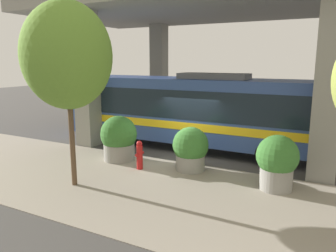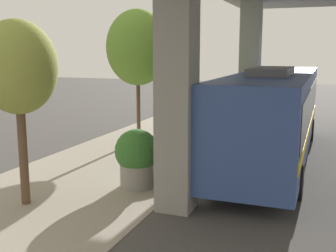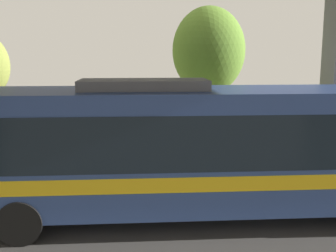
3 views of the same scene
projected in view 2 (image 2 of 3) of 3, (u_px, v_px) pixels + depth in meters
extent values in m
plane|color=#474442|center=(210.00, 160.00, 15.90)|extent=(80.00, 80.00, 0.00)
cube|color=gray|center=(138.00, 153.00, 16.94)|extent=(6.00, 40.00, 0.02)
cube|color=gray|center=(177.00, 88.00, 10.42)|extent=(0.90, 0.90, 6.32)
cube|color=gray|center=(250.00, 70.00, 19.91)|extent=(0.90, 0.90, 6.32)
cube|color=#334C8C|center=(274.00, 112.00, 15.42)|extent=(2.52, 12.12, 2.81)
cube|color=#19232D|center=(274.00, 102.00, 15.36)|extent=(2.56, 11.15, 1.24)
cube|color=yellow|center=(273.00, 127.00, 15.52)|extent=(2.56, 11.52, 0.34)
cube|color=slate|center=(271.00, 71.00, 14.03)|extent=(1.26, 3.03, 0.24)
cylinder|color=black|center=(258.00, 127.00, 19.97)|extent=(0.28, 1.00, 1.00)
cylinder|color=black|center=(310.00, 130.00, 19.15)|extent=(0.28, 1.00, 1.00)
cylinder|color=black|center=(215.00, 173.00, 12.44)|extent=(0.28, 1.00, 1.00)
cylinder|color=black|center=(298.00, 181.00, 11.62)|extent=(0.28, 1.00, 1.00)
cylinder|color=#B21919|center=(180.00, 140.00, 17.24)|extent=(0.23, 0.23, 0.93)
sphere|color=#B21919|center=(180.00, 127.00, 17.14)|extent=(0.22, 0.22, 0.22)
cylinder|color=#B21919|center=(176.00, 136.00, 17.27)|extent=(0.14, 0.10, 0.10)
cylinder|color=#B21919|center=(184.00, 136.00, 17.15)|extent=(0.14, 0.10, 0.10)
cylinder|color=gray|center=(204.00, 137.00, 18.32)|extent=(1.26, 1.26, 0.70)
sphere|color=#38722D|center=(204.00, 120.00, 18.19)|extent=(1.49, 1.49, 1.49)
sphere|color=#993F8C|center=(207.00, 126.00, 18.06)|extent=(0.44, 0.44, 0.44)
cylinder|color=gray|center=(137.00, 175.00, 12.63)|extent=(1.01, 1.01, 0.76)
sphere|color=#38722D|center=(137.00, 151.00, 12.50)|extent=(1.31, 1.31, 1.31)
sphere|color=#993F8C|center=(139.00, 159.00, 12.40)|extent=(0.36, 0.36, 0.36)
cylinder|color=gray|center=(185.00, 155.00, 15.39)|extent=(1.08, 1.08, 0.62)
sphere|color=#38722D|center=(185.00, 137.00, 15.27)|extent=(1.34, 1.34, 1.34)
sphere|color=orange|center=(188.00, 143.00, 15.17)|extent=(0.38, 0.38, 0.38)
cylinder|color=brown|center=(23.00, 149.00, 11.03)|extent=(0.23, 0.23, 3.05)
ellipsoid|color=olive|center=(18.00, 67.00, 10.66)|extent=(2.01, 2.01, 2.41)
cylinder|color=brown|center=(138.00, 104.00, 18.81)|extent=(0.17, 0.17, 3.37)
ellipsoid|color=olive|center=(138.00, 47.00, 18.36)|extent=(2.76, 2.76, 3.31)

